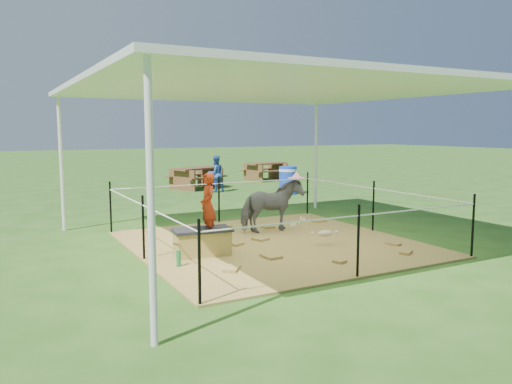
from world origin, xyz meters
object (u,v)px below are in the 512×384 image
woman (208,199)px  pony (272,206)px  trash_barrel (288,180)px  picnic_table_near (196,178)px  picnic_table_far (266,171)px  distant_person (216,174)px  green_bottle (179,258)px  foal (325,232)px  straw_bale (202,243)px

woman → pony: size_ratio=0.85×
trash_barrel → picnic_table_near: 3.32m
trash_barrel → picnic_table_far: size_ratio=0.52×
picnic_table_far → distant_person: size_ratio=1.41×
green_bottle → foal: size_ratio=0.29×
picnic_table_near → picnic_table_far: bearing=-1.8°
foal → woman: bearing=-177.7°
pony → straw_bale: bearing=118.4°
green_bottle → picnic_table_far: 12.74m
pony → green_bottle: bearing=121.0°
green_bottle → distant_person: distant_person is taller
distant_person → straw_bale: bearing=60.0°
trash_barrel → picnic_table_near: bearing=126.0°
foal → distant_person: bearing=92.2°
straw_bale → picnic_table_near: size_ratio=0.49×
straw_bale → distant_person: size_ratio=0.72×
trash_barrel → picnic_table_near: trash_barrel is taller
picnic_table_near → distant_person: distant_person is taller
trash_barrel → picnic_table_far: 4.35m
distant_person → foal: bearing=75.0°
picnic_table_far → trash_barrel: bearing=-121.1°
picnic_table_far → distant_person: (-3.27, -2.54, 0.24)m
woman → picnic_table_near: (3.20, 8.59, -0.55)m
green_bottle → picnic_table_near: bearing=66.9°
woman → picnic_table_far: bearing=153.1°
pony → trash_barrel: bearing=-35.7°
woman → green_bottle: bearing=-48.5°
pony → trash_barrel: size_ratio=1.40×
picnic_table_near → woman: bearing=-134.0°
picnic_table_near → green_bottle: bearing=-136.7°
pony → distant_person: distant_person is taller
distant_person → pony: bearing=70.7°
foal → trash_barrel: size_ratio=0.96×
woman → picnic_table_near: woman is taller
woman → picnic_table_far: (6.67, 9.97, -0.56)m
pony → foal: 1.43m
green_bottle → foal: foal is taller
green_bottle → picnic_table_near: 9.82m
woman → picnic_table_far: size_ratio=0.61×
straw_bale → picnic_table_far: (6.77, 9.97, 0.13)m
picnic_table_near → picnic_table_far: picnic_table_near is taller
straw_bale → foal: 2.12m
woman → trash_barrel: woman is taller
straw_bale → picnic_table_near: 9.20m
foal → picnic_table_far: picnic_table_far is taller
woman → foal: woman is taller
straw_bale → trash_barrel: trash_barrel is taller
green_bottle → trash_barrel: trash_barrel is taller
pony → picnic_table_far: pony is taller
pony → picnic_table_far: size_ratio=0.73×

